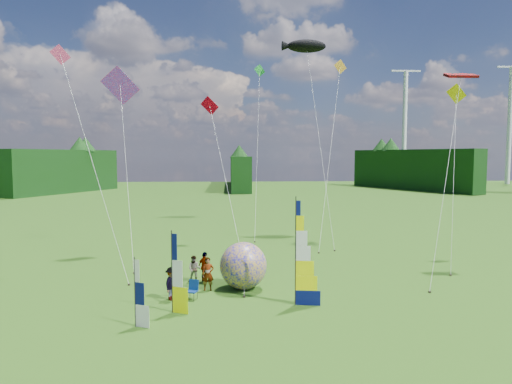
{
  "coord_description": "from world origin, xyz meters",
  "views": [
    {
      "loc": [
        -2.39,
        -19.59,
        7.39
      ],
      "look_at": [
        -1.0,
        4.0,
        5.5
      ],
      "focal_mm": 32.0,
      "sensor_mm": 36.0,
      "label": 1
    }
  ],
  "objects": [
    {
      "name": "turbine_left",
      "position": [
        70.0,
        95.0,
        15.0
      ],
      "size": [
        8.0,
        1.2,
        30.0
      ],
      "primitive_type": null,
      "color": "silver",
      "rests_on": "ground"
    },
    {
      "name": "spectator_a",
      "position": [
        -3.58,
        5.07,
        0.92
      ],
      "size": [
        0.68,
        0.46,
        1.83
      ],
      "primitive_type": "imported",
      "rotation": [
        0.0,
        0.0,
        0.03
      ],
      "color": "#66594C",
      "rests_on": "ground"
    },
    {
      "name": "side_banner_far",
      "position": [
        -6.47,
        -0.09,
        1.47
      ],
      "size": [
        0.85,
        0.44,
        2.95
      ],
      "primitive_type": null,
      "rotation": [
        0.0,
        0.0,
        -0.41
      ],
      "color": "white",
      "rests_on": "ground"
    },
    {
      "name": "small_kite_orange",
      "position": [
        6.11,
        18.34,
        8.3
      ],
      "size": [
        7.97,
        11.6,
        16.61
      ],
      "primitive_type": null,
      "rotation": [
        0.0,
        0.0,
        0.24
      ],
      "color": "#FF9F2F",
      "rests_on": "ground"
    },
    {
      "name": "feather_banner_main",
      "position": [
        0.85,
        2.33,
        2.61
      ],
      "size": [
        1.4,
        0.32,
        5.21
      ],
      "primitive_type": null,
      "rotation": [
        0.0,
        0.0,
        -0.16
      ],
      "color": "#080F50",
      "rests_on": "ground"
    },
    {
      "name": "spectator_c",
      "position": [
        -5.37,
        3.51,
        0.86
      ],
      "size": [
        0.71,
        1.18,
        1.72
      ],
      "primitive_type": "imported",
      "rotation": [
        0.0,
        0.0,
        1.28
      ],
      "color": "#66594C",
      "rests_on": "ground"
    },
    {
      "name": "small_kite_red",
      "position": [
        -2.76,
        16.35,
        6.55
      ],
      "size": [
        8.48,
        12.42,
        13.1
      ],
      "primitive_type": null,
      "rotation": [
        0.0,
        0.0,
        -0.3
      ],
      "color": "red",
      "rests_on": "ground"
    },
    {
      "name": "spectator_b",
      "position": [
        -4.45,
        6.74,
        0.78
      ],
      "size": [
        0.8,
        0.47,
        1.56
      ],
      "primitive_type": "imported",
      "rotation": [
        0.0,
        0.0,
        -0.12
      ],
      "color": "#66594C",
      "rests_on": "ground"
    },
    {
      "name": "kite_parafoil",
      "position": [
        10.92,
        7.53,
        7.46
      ],
      "size": [
        11.2,
        12.95,
        14.92
      ],
      "primitive_type": null,
      "rotation": [
        0.0,
        0.0,
        -0.19
      ],
      "color": "#B60003",
      "rests_on": "ground"
    },
    {
      "name": "kite_whale",
      "position": [
        5.52,
        20.47,
        10.04
      ],
      "size": [
        7.81,
        15.57,
        20.07
      ],
      "primitive_type": null,
      "rotation": [
        0.0,
        0.0,
        -0.25
      ],
      "color": "black",
      "rests_on": "ground"
    },
    {
      "name": "small_kite_yellow",
      "position": [
        12.95,
        10.69,
        6.64
      ],
      "size": [
        6.79,
        9.96,
        13.28
      ],
      "primitive_type": null,
      "rotation": [
        0.0,
        0.0,
        -0.09
      ],
      "color": "#D8BE00",
      "rests_on": "ground"
    },
    {
      "name": "spectator_d",
      "position": [
        -3.84,
        6.79,
        0.88
      ],
      "size": [
        1.03,
        1.03,
        1.76
      ],
      "primitive_type": "imported",
      "rotation": [
        0.0,
        0.0,
        2.36
      ],
      "color": "#66594C",
      "rests_on": "ground"
    },
    {
      "name": "treeline_ring",
      "position": [
        0.0,
        0.0,
        4.0
      ],
      "size": [
        210.0,
        210.0,
        8.0
      ],
      "primitive_type": null,
      "color": "black",
      "rests_on": "ground"
    },
    {
      "name": "kite_rainbow_delta",
      "position": [
        -9.56,
        12.7,
        7.58
      ],
      "size": [
        9.0,
        13.39,
        15.16
      ],
      "primitive_type": null,
      "rotation": [
        0.0,
        0.0,
        0.16
      ],
      "color": "red",
      "rests_on": "ground"
    },
    {
      "name": "camp_chair",
      "position": [
        -4.34,
        3.47,
        0.5
      ],
      "size": [
        0.75,
        0.75,
        1.01
      ],
      "primitive_type": null,
      "rotation": [
        0.0,
        0.0,
        -0.36
      ],
      "color": "navy",
      "rests_on": "ground"
    },
    {
      "name": "small_kite_pink",
      "position": [
        -10.74,
        8.83,
        7.5
      ],
      "size": [
        9.64,
        9.57,
        15.0
      ],
      "primitive_type": null,
      "rotation": [
        0.0,
        0.0,
        0.43
      ],
      "color": "#D3376F",
      "rests_on": "ground"
    },
    {
      "name": "small_kite_green",
      "position": [
        0.24,
        22.92,
        8.47
      ],
      "size": [
        6.37,
        10.53,
        16.93
      ],
      "primitive_type": null,
      "rotation": [
        0.0,
        0.0,
        0.37
      ],
      "color": "green",
      "rests_on": "ground"
    },
    {
      "name": "bol_inflatable",
      "position": [
        -1.63,
        5.25,
        1.31
      ],
      "size": [
        2.62,
        2.62,
        2.61
      ],
      "primitive_type": "sphere",
      "rotation": [
        0.0,
        0.0,
        0.0
      ],
      "color": "#0E0FA9",
      "rests_on": "ground"
    },
    {
      "name": "side_banner_left",
      "position": [
        -5.09,
        1.6,
        1.89
      ],
      "size": [
        1.0,
        0.51,
        3.78
      ],
      "primitive_type": null,
      "rotation": [
        0.0,
        0.0,
        -0.41
      ],
      "color": "#FFFA00",
      "rests_on": "ground"
    },
    {
      "name": "turbine_right",
      "position": [
        45.0,
        102.0,
        15.0
      ],
      "size": [
        8.0,
        1.2,
        30.0
      ],
      "primitive_type": null,
      "color": "silver",
      "rests_on": "ground"
    },
    {
      "name": "ground",
      "position": [
        0.0,
        0.0,
        0.0
      ],
      "size": [
        220.0,
        220.0,
        0.0
      ],
      "primitive_type": "plane",
      "color": "#478420",
      "rests_on": "ground"
    }
  ]
}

